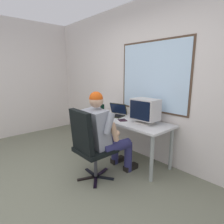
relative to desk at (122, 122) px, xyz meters
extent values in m
cube|color=slate|center=(0.29, -1.60, -0.65)|extent=(5.72, 4.00, 0.02)
cube|color=silver|center=(0.29, 0.37, 0.70)|extent=(5.72, 0.06, 2.67)
cube|color=#4C3828|center=(0.37, 0.34, 0.79)|extent=(1.33, 0.01, 1.15)
cube|color=silver|center=(0.37, 0.33, 0.79)|extent=(1.27, 0.02, 1.09)
cylinder|color=#929995|center=(-0.84, -0.25, -0.30)|extent=(0.05, 0.05, 0.68)
cylinder|color=#929995|center=(0.84, -0.25, -0.30)|extent=(0.05, 0.05, 0.68)
cylinder|color=#929995|center=(-0.84, 0.25, -0.30)|extent=(0.05, 0.05, 0.68)
cylinder|color=#929995|center=(0.84, 0.25, -0.30)|extent=(0.05, 0.05, 0.68)
cube|color=silver|center=(0.00, 0.00, 0.06)|extent=(1.81, 0.63, 0.03)
cube|color=black|center=(0.11, -0.76, -0.63)|extent=(0.27, 0.06, 0.02)
cube|color=black|center=(0.19, -0.89, -0.63)|extent=(0.14, 0.27, 0.02)
cube|color=black|center=(0.35, -0.85, -0.63)|extent=(0.24, 0.21, 0.02)
cube|color=black|center=(0.36, -0.69, -0.63)|extent=(0.25, 0.18, 0.02)
cube|color=black|center=(0.21, -0.63, -0.63)|extent=(0.11, 0.27, 0.02)
cylinder|color=black|center=(0.24, -0.76, -0.63)|extent=(0.10, 0.10, 0.02)
cylinder|color=#3F3F44|center=(0.24, -0.76, -0.42)|extent=(0.05, 0.05, 0.39)
cube|color=black|center=(0.24, -0.76, -0.21)|extent=(0.48, 0.48, 0.06)
cube|color=black|center=(0.23, -0.97, 0.10)|extent=(0.47, 0.14, 0.56)
cylinder|color=navy|center=(0.42, -0.51, -0.18)|extent=(0.18, 0.47, 0.15)
cylinder|color=navy|center=(0.43, -0.28, -0.41)|extent=(0.12, 0.12, 0.46)
cube|color=black|center=(0.43, -0.22, -0.60)|extent=(0.11, 0.25, 0.08)
cylinder|color=navy|center=(0.10, -0.49, -0.18)|extent=(0.18, 0.47, 0.15)
cylinder|color=navy|center=(0.11, -0.26, -0.41)|extent=(0.12, 0.12, 0.46)
cube|color=black|center=(0.11, -0.20, -0.60)|extent=(0.11, 0.25, 0.08)
cube|color=gray|center=(0.24, -0.73, 0.09)|extent=(0.40, 0.30, 0.56)
sphere|color=tan|center=(0.24, -0.73, 0.49)|extent=(0.19, 0.19, 0.19)
sphere|color=#CA4A13|center=(0.24, -0.73, 0.52)|extent=(0.19, 0.19, 0.19)
cylinder|color=gray|center=(0.47, -0.70, 0.21)|extent=(0.10, 0.18, 0.29)
cylinder|color=tan|center=(0.47, -0.61, 0.07)|extent=(0.08, 0.15, 0.27)
sphere|color=tan|center=(0.47, -0.57, 0.05)|extent=(0.09, 0.09, 0.09)
cylinder|color=gray|center=(0.03, -0.67, 0.21)|extent=(0.10, 0.17, 0.29)
cylinder|color=tan|center=(0.03, -0.53, 0.16)|extent=(0.08, 0.10, 0.26)
sphere|color=tan|center=(0.04, -0.44, 0.23)|extent=(0.09, 0.09, 0.09)
cube|color=beige|center=(0.47, 0.05, 0.09)|extent=(0.26, 0.21, 0.02)
cylinder|color=beige|center=(0.47, 0.05, 0.12)|extent=(0.04, 0.04, 0.04)
cube|color=beige|center=(0.47, 0.05, 0.30)|extent=(0.42, 0.29, 0.32)
cube|color=black|center=(0.47, -0.10, 0.30)|extent=(0.37, 0.02, 0.28)
cube|color=black|center=(-0.21, 0.01, 0.09)|extent=(0.39, 0.29, 0.02)
cube|color=black|center=(-0.21, 0.01, 0.10)|extent=(0.36, 0.25, 0.00)
cube|color=black|center=(-0.24, 0.15, 0.19)|extent=(0.36, 0.15, 0.20)
cube|color=#0F1933|center=(-0.24, 0.14, 0.19)|extent=(0.33, 0.13, 0.18)
cylinder|color=silver|center=(-0.53, -0.10, 0.08)|extent=(0.07, 0.07, 0.00)
cylinder|color=silver|center=(-0.53, -0.10, 0.11)|extent=(0.01, 0.01, 0.06)
cylinder|color=silver|center=(-0.53, -0.10, 0.17)|extent=(0.08, 0.08, 0.06)
cylinder|color=#57050D|center=(-0.53, -0.10, 0.15)|extent=(0.07, 0.07, 0.02)
cube|color=black|center=(-0.68, 0.10, 0.15)|extent=(0.08, 0.08, 0.15)
cylinder|color=#333338|center=(-0.68, 0.07, 0.17)|extent=(0.05, 0.01, 0.05)
cube|color=#311C27|center=(0.12, -0.10, 0.08)|extent=(0.18, 0.17, 0.01)
camera|label=1|loc=(2.23, -2.23, 0.87)|focal=29.90mm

